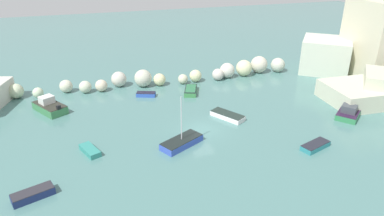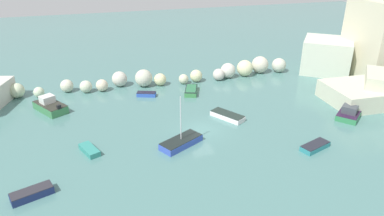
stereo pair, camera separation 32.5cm
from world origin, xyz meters
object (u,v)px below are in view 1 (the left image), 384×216
Objects in this scene: moored_boat_5 at (315,146)px; moored_boat_8 at (90,150)px; moored_boat_3 at (191,90)px; moored_boat_0 at (49,106)px; moored_boat_4 at (182,142)px; moored_boat_7 at (227,116)px; moored_boat_1 at (349,112)px; moored_boat_6 at (33,194)px; moored_boat_2 at (146,94)px.

moored_boat_5 reaches higher than moored_boat_8.
moored_boat_0 is at bearing -67.72° from moored_boat_3.
moored_boat_4 is at bearing -120.88° from moored_boat_8.
moored_boat_7 is at bearing 32.33° from moored_boat_3.
moored_boat_6 is at bearing -31.09° from moored_boat_1.
moored_boat_2 is (12.23, 1.23, -0.36)m from moored_boat_0.
moored_boat_6 reaches higher than moored_boat_5.
moored_boat_0 is 1.47× the size of moored_boat_5.
moored_boat_5 is at bearing -178.66° from moored_boat_7.
moored_boat_5 is at bearing -32.63° from moored_boat_2.
moored_boat_0 is 18.46m from moored_boat_4.
moored_boat_7 is at bearing -54.78° from moored_boat_1.
moored_boat_8 is (-21.86, 5.81, -0.01)m from moored_boat_5.
moored_boat_1 reaches higher than moored_boat_8.
moored_boat_0 is at bearing 127.51° from moored_boat_5.
moored_boat_4 reaches higher than moored_boat_0.
moored_boat_6 is 7.43m from moored_boat_8.
moored_boat_2 is 12.44m from moored_boat_7.
moored_boat_7 is (20.69, 8.92, -0.04)m from moored_boat_6.
moored_boat_2 is at bearing -70.53° from moored_boat_1.
moored_boat_8 is at bearing 146.03° from moored_boat_5.
moored_boat_1 is at bearing -114.17° from moored_boat_8.
moored_boat_6 is (-0.42, -17.19, -0.29)m from moored_boat_0.
moored_boat_0 is 12.23m from moored_boat_8.
moored_boat_0 is at bearing -153.90° from moored_boat_2.
moored_boat_3 reaches higher than moored_boat_7.
moored_boat_7 is at bearing -144.26° from moored_boat_0.
moored_boat_7 reaches higher than moored_boat_2.
moored_boat_3 is at bearing -72.35° from moored_boat_8.
moored_boat_5 is (7.76, -17.85, -0.09)m from moored_boat_3.
moored_boat_1 is at bearing 71.78° from moored_boat_3.
moored_boat_3 is 9.05m from moored_boat_7.
moored_boat_3 is 0.92× the size of moored_boat_7.
moored_boat_7 is (6.90, 4.46, -0.07)m from moored_boat_4.
moored_boat_8 is at bearing 69.39° from moored_boat_7.
moored_boat_4 is 1.26× the size of moored_boat_7.
moored_boat_0 is 1.10× the size of moored_boat_1.
moored_boat_4 reaches higher than moored_boat_6.
moored_boat_8 is at bearing -101.66° from moored_boat_2.
moored_boat_1 is at bearing -27.18° from moored_boat_4.
moored_boat_0 is 12.30m from moored_boat_2.
moored_boat_8 is (-9.07, 1.28, -0.12)m from moored_boat_4.
moored_boat_1 reaches higher than moored_boat_5.
moored_boat_2 is 0.64× the size of moored_boat_7.
moored_boat_2 is at bearing -116.34° from moored_boat_0.
moored_boat_4 is 14.49m from moored_boat_6.
moored_boat_0 reaches higher than moored_boat_3.
moored_boat_7 is at bearing -29.37° from moored_boat_2.
moored_boat_1 is 35.11m from moored_boat_6.
moored_boat_4 is 9.16m from moored_boat_8.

